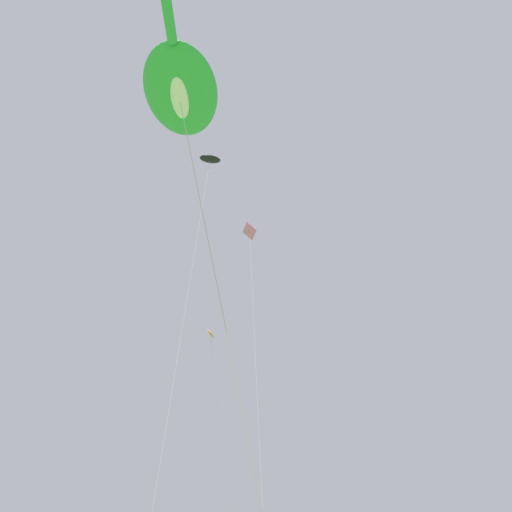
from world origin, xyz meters
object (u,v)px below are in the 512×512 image
at_px(big_show_kite, 180,85).
at_px(small_kite_diamond_red, 213,365).
at_px(small_kite_bird_shape, 209,163).
at_px(small_kite_streamer_purple, 250,247).

height_order(big_show_kite, small_kite_diamond_red, small_kite_diamond_red).
bearing_deg(big_show_kite, small_kite_bird_shape, -5.66).
bearing_deg(small_kite_diamond_red, small_kite_streamer_purple, -27.25).
bearing_deg(small_kite_streamer_purple, small_kite_diamond_red, 107.77).
xyz_separation_m(big_show_kite, small_kite_bird_shape, (3.69, 4.07, 1.74)).
distance_m(big_show_kite, small_kite_streamer_purple, 17.11).
bearing_deg(small_kite_bird_shape, small_kite_streamer_purple, 68.28).
bearing_deg(big_show_kite, small_kite_streamer_purple, -8.27).
distance_m(big_show_kite, small_kite_diamond_red, 21.88).
bearing_deg(small_kite_diamond_red, small_kite_bird_shape, -50.09).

